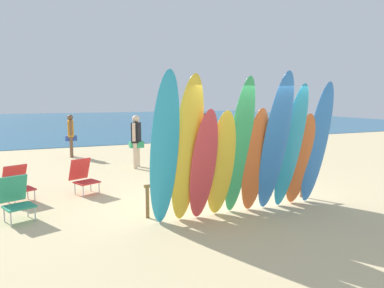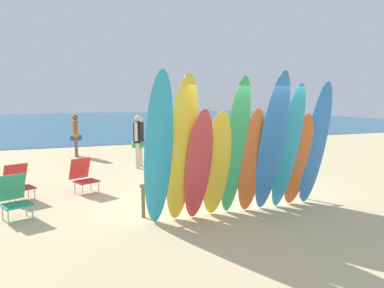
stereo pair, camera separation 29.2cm
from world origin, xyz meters
TOP-DOWN VIEW (x-y plane):
  - ground at (0.00, 14.00)m, footprint 60.00×60.00m
  - ocean_water at (0.00, 30.86)m, footprint 60.00×40.00m
  - surfboard_rack at (0.00, 0.00)m, footprint 3.81×0.07m
  - surfboard_teal_0 at (-1.73, -0.69)m, footprint 0.53×0.80m
  - surfboard_yellow_1 at (-1.28, -0.62)m, footprint 0.63×0.76m
  - surfboard_red_2 at (-0.96, -0.62)m, footprint 0.52×0.64m
  - surfboard_yellow_3 at (-0.56, -0.54)m, footprint 0.58×0.64m
  - surfboard_green_4 at (-0.20, -0.61)m, footprint 0.48×0.78m
  - surfboard_orange_5 at (0.18, -0.56)m, footprint 0.55×0.61m
  - surfboard_blue_6 at (0.53, -0.73)m, footprint 0.61×0.95m
  - surfboard_teal_7 at (0.95, -0.67)m, footprint 0.54×0.78m
  - surfboard_orange_8 at (1.33, -0.52)m, footprint 0.59×0.59m
  - surfboard_blue_9 at (1.69, -0.59)m, footprint 0.56×0.67m
  - beachgoer_strolling at (-2.58, 8.08)m, footprint 0.43×0.62m
  - beachgoer_by_water at (-0.78, 4.96)m, footprint 0.45×0.58m
  - beachgoer_midbeach at (2.15, 6.09)m, footprint 0.45×0.58m
  - beach_chair_red at (-4.14, 0.86)m, footprint 0.70×0.78m
  - beach_chair_blue at (-4.18, 2.21)m, footprint 0.74×0.85m
  - beach_chair_striped at (-2.77, 2.35)m, footprint 0.72×0.79m

SIDE VIEW (x-z plane):
  - ground at x=0.00m, z-range 0.00..0.00m
  - ocean_water at x=0.00m, z-range 0.00..0.02m
  - beach_chair_blue at x=-4.18m, z-range 0.02..0.83m
  - beach_chair_striped at x=-2.77m, z-range 0.02..0.85m
  - beach_chair_red at x=-4.14m, z-range 0.02..0.85m
  - surfboard_rack at x=0.00m, z-range 0.21..0.86m
  - beachgoer_strolling at x=-2.58m, z-range 0.13..1.77m
  - beachgoer_midbeach at x=2.15m, z-range 0.13..1.85m
  - surfboard_orange_8 at x=1.33m, z-range 0.00..1.99m
  - beachgoer_by_water at x=-0.78m, z-range 0.13..1.86m
  - surfboard_yellow_3 at x=-0.56m, z-range 0.00..2.07m
  - surfboard_orange_5 at x=0.18m, z-range 0.00..2.11m
  - surfboard_red_2 at x=-0.96m, z-range 0.00..2.11m
  - surfboard_teal_7 at x=0.95m, z-range 0.00..2.57m
  - surfboard_blue_9 at x=1.69m, z-range 0.00..2.62m
  - surfboard_green_4 at x=-0.20m, z-range 0.00..2.68m
  - surfboard_yellow_1 at x=-1.28m, z-range 0.00..2.70m
  - surfboard_teal_0 at x=-1.73m, z-range 0.00..2.75m
  - surfboard_blue_6 at x=0.53m, z-range 0.00..2.78m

